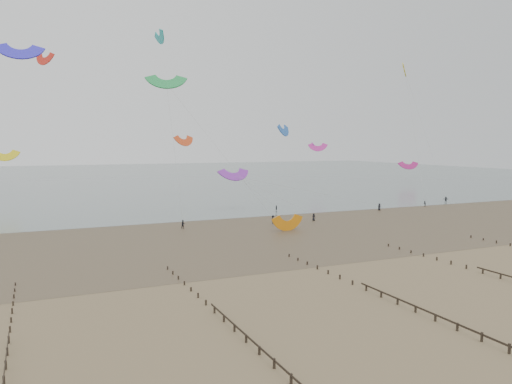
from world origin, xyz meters
The scene contains 6 objects.
ground centered at (0.00, 0.00, 0.00)m, with size 500.00×500.00×0.00m, color brown.
sea_and_shore centered at (-4.08, 34.40, 0.01)m, with size 500.00×665.00×0.03m.
groynes centered at (4.00, -19.05, 0.47)m, with size 72.16×50.16×1.00m.
kitesurfers centered at (26.66, 46.90, 0.84)m, with size 140.66×16.66×1.83m.
grounded_kite centered at (14.02, 31.47, 0.00)m, with size 5.74×3.01×4.38m, color orange, non-canonical shape.
kites_airborne centered at (-13.55, 91.16, 20.57)m, with size 233.04×100.15×42.51m.
Camera 1 is at (-29.62, -51.13, 16.49)m, focal length 35.00 mm.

